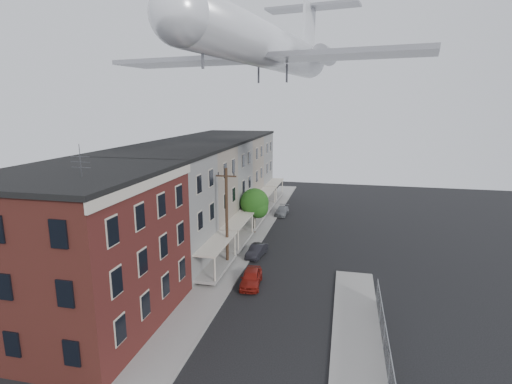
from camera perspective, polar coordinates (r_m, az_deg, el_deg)
sidewalk_left at (r=41.90m, az=-1.57°, el=-7.48°), size 3.00×62.00×0.12m
sidewalk_right at (r=24.70m, az=14.35°, el=-23.12°), size 3.00×26.00×0.12m
curb_left at (r=41.58m, az=0.38°, el=-7.62°), size 0.15×62.00×0.14m
curb_right at (r=24.67m, az=10.70°, el=-22.96°), size 0.15×26.00×0.14m
corner_building at (r=28.23m, az=-23.63°, el=-7.51°), size 10.31×12.30×12.15m
row_house_a at (r=35.91m, az=-14.69°, el=-2.80°), size 11.98×7.00×10.30m
row_house_b at (r=42.05m, az=-10.35°, el=-0.41°), size 11.98×7.00×10.30m
row_house_c at (r=48.43m, az=-7.14°, el=1.36°), size 11.98×7.00×10.30m
row_house_d at (r=54.95m, az=-4.68°, el=2.71°), size 11.98×7.00×10.30m
row_house_e at (r=61.59m, az=-2.74°, el=3.77°), size 11.98×7.00×10.30m
chainlink_fence at (r=23.47m, az=18.51°, el=-22.71°), size 0.06×18.06×1.90m
utility_pole at (r=35.01m, az=-4.20°, el=-3.58°), size 1.80×0.26×9.00m
street_tree at (r=44.52m, az=-0.07°, el=-1.72°), size 3.22×3.20×5.20m
car_near at (r=32.80m, az=-0.70°, el=-12.15°), size 1.91×3.99×1.31m
car_mid at (r=38.67m, az=0.11°, el=-8.39°), size 1.66×3.60×1.14m
car_far at (r=52.99m, az=3.72°, el=-2.71°), size 1.64×3.78×1.08m
airplane at (r=36.50m, az=2.16°, el=19.95°), size 26.95×30.79×8.85m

